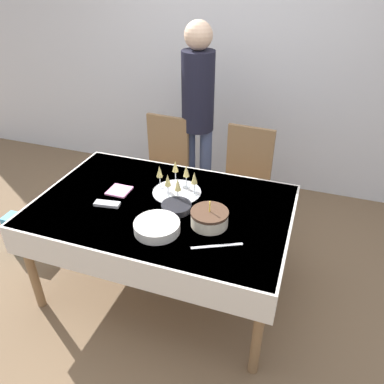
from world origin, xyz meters
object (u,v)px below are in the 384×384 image
Objects in this scene: dining_chair_far_right at (244,179)px; champagne_tray at (177,182)px; person_standing at (198,105)px; dining_chair_far_left at (164,165)px; plate_stack_dessert at (176,207)px; birthday_cake at (209,218)px; gift_bag at (21,233)px; plate_stack_main at (157,227)px.

dining_chair_far_right is 0.83m from champagne_tray.
person_standing reaches higher than champagne_tray.
dining_chair_far_left is 0.55× the size of person_standing.
dining_chair_far_left is 0.86m from champagne_tray.
person_standing reaches higher than plate_stack_dessert.
champagne_tray is 0.20× the size of person_standing.
plate_stack_dessert is at bearing -106.50° from dining_chair_far_right.
gift_bag is at bearing 176.52° from birthday_cake.
plate_stack_main is at bearing -10.74° from gift_bag.
plate_stack_dessert is (0.48, -0.90, 0.23)m from dining_chair_far_left.
plate_stack_main is at bearing -68.41° from dining_chair_far_left.
dining_chair_far_right is 0.55× the size of person_standing.
dining_chair_far_left is 3.45× the size of plate_stack_main.
dining_chair_far_right is 3.45× the size of plate_stack_main.
birthday_cake is 1.17× the size of plate_stack_dessert.
person_standing reaches higher than plate_stack_main.
dining_chair_far_left is 1.05m from plate_stack_dessert.
gift_bag is (-1.41, 0.27, -0.61)m from plate_stack_main.
dining_chair_far_left is 0.75m from dining_chair_far_right.
dining_chair_far_left is 1.26m from birthday_cake.
birthday_cake is 0.32m from plate_stack_main.
champagne_tray reaches higher than birthday_cake.
dining_chair_far_right is at bearing 73.50° from plate_stack_dessert.
plate_stack_main is 0.16× the size of person_standing.
dining_chair_far_right is at bearing 75.62° from plate_stack_main.
plate_stack_dessert is (-0.27, -0.90, 0.23)m from dining_chair_far_right.
champagne_tray reaches higher than plate_stack_main.
gift_bag is at bearing 179.26° from plate_stack_dessert.
plate_stack_dessert is 1.17m from person_standing.
champagne_tray is at bearing 110.34° from plate_stack_dessert.
person_standing is (-0.48, 1.19, 0.27)m from birthday_cake.
champagne_tray is 1.22× the size of plate_stack_main.
person_standing is at bearing 99.48° from champagne_tray.
birthday_cake is (-0.02, -0.99, 0.26)m from dining_chair_far_right.
birthday_cake reaches higher than gift_bag.
plate_stack_main is (-0.30, -1.15, 0.24)m from dining_chair_far_right.
dining_chair_far_right is 0.97m from plate_stack_dessert.
champagne_tray is 1.72× the size of plate_stack_dessert.
dining_chair_far_left is 2.98× the size of gift_bag.
person_standing is at bearing 38.22° from dining_chair_far_left.
dining_chair_far_right is 1.02m from birthday_cake.
champagne_tray reaches higher than gift_bag.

